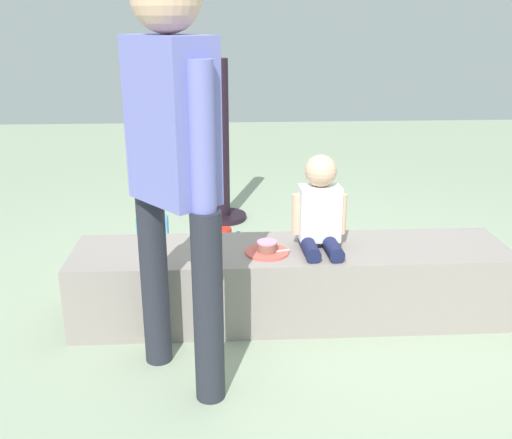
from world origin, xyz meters
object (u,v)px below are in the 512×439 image
object	(u,v)px
cake_plate	(267,249)
handbag_black_leather	(302,260)
child_seated	(320,208)
party_cup_red	(226,234)
adult_standing	(173,148)
cake_box_white	(407,248)
gift_bag	(153,233)
water_bottle_near_gift	(253,259)
water_bottle_far_side	(239,249)

from	to	relation	value
cake_plate	handbag_black_leather	distance (m)	0.71
child_seated	party_cup_red	distance (m)	1.34
child_seated	handbag_black_leather	world-z (taller)	child_seated
adult_standing	cake_box_white	size ratio (longest dim) A/B	5.30
gift_bag	water_bottle_near_gift	distance (m)	0.77
child_seated	water_bottle_far_side	distance (m)	0.96
water_bottle_near_gift	cake_box_white	xyz separation A→B (m)	(1.04, 0.20, -0.03)
gift_bag	water_bottle_near_gift	size ratio (longest dim) A/B	1.48
adult_standing	gift_bag	world-z (taller)	adult_standing
water_bottle_near_gift	water_bottle_far_side	distance (m)	0.17
party_cup_red	handbag_black_leather	world-z (taller)	handbag_black_leather
child_seated	cake_plate	distance (m)	0.34
adult_standing	handbag_black_leather	bearing A→B (deg)	57.75
water_bottle_near_gift	water_bottle_far_side	bearing A→B (deg)	121.32
cake_plate	party_cup_red	world-z (taller)	cake_plate
gift_bag	cake_box_white	distance (m)	1.71
party_cup_red	handbag_black_leather	bearing A→B (deg)	-52.03
child_seated	cake_plate	world-z (taller)	child_seated
handbag_black_leather	party_cup_red	bearing A→B (deg)	127.97
adult_standing	cake_plate	bearing A→B (deg)	49.32
cake_plate	water_bottle_far_side	bearing A→B (deg)	99.20
water_bottle_near_gift	cake_plate	bearing A→B (deg)	-86.57
cake_plate	gift_bag	bearing A→B (deg)	124.21
adult_standing	cake_plate	distance (m)	0.88
gift_bag	adult_standing	bearing A→B (deg)	-78.94
water_bottle_near_gift	child_seated	bearing A→B (deg)	-61.36
party_cup_red	adult_standing	bearing A→B (deg)	-96.82
child_seated	adult_standing	bearing A→B (deg)	-141.50
water_bottle_near_gift	cake_box_white	size ratio (longest dim) A/B	0.60
water_bottle_near_gift	cake_box_white	world-z (taller)	water_bottle_near_gift
adult_standing	water_bottle_near_gift	bearing A→B (deg)	71.57
cake_plate	handbag_black_leather	bearing A→B (deg)	65.94
gift_bag	party_cup_red	bearing A→B (deg)	17.63
gift_bag	cake_box_white	size ratio (longest dim) A/B	0.88
water_bottle_far_side	cake_plate	bearing A→B (deg)	-80.80
cake_plate	handbag_black_leather	xyz separation A→B (m)	(0.26, 0.59, -0.31)
gift_bag	handbag_black_leather	world-z (taller)	gift_bag
water_bottle_far_side	cake_box_white	distance (m)	1.13
cake_box_white	adult_standing	bearing A→B (deg)	-137.01
child_seated	party_cup_red	xyz separation A→B (m)	(-0.48, 1.12, -0.56)
adult_standing	water_bottle_near_gift	xyz separation A→B (m)	(0.37, 1.11, -0.95)
child_seated	water_bottle_far_side	xyz separation A→B (m)	(-0.40, 0.71, -0.50)
water_bottle_near_gift	adult_standing	bearing A→B (deg)	-108.43
water_bottle_near_gift	cake_box_white	bearing A→B (deg)	11.11
gift_bag	water_bottle_far_side	xyz separation A→B (m)	(0.57, -0.25, -0.03)
cake_box_white	cake_plate	bearing A→B (deg)	-140.03
gift_bag	cake_plate	bearing A→B (deg)	-55.79
gift_bag	party_cup_red	xyz separation A→B (m)	(0.49, 0.16, -0.08)
water_bottle_far_side	party_cup_red	distance (m)	0.42
cake_plate	handbag_black_leather	world-z (taller)	cake_plate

